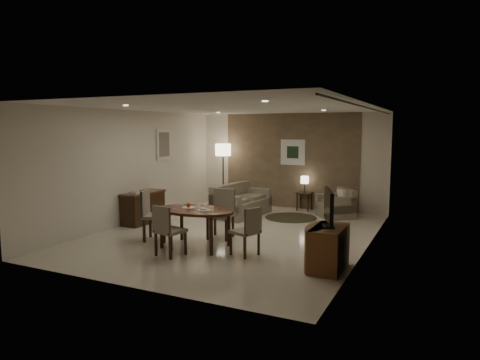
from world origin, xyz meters
The scene contains 31 objects.
room_shell centered at (0.00, 0.40, 1.35)m, with size 5.50×7.00×2.70m.
taupe_accent centered at (0.00, 3.48, 1.35)m, with size 3.96×0.03×2.70m, color #7A634C.
curtain_wall centered at (2.68, 0.00, 1.32)m, with size 0.08×6.70×2.58m, color beige, non-canonical shape.
curtain_rod centered at (2.68, 0.00, 2.64)m, with size 0.03×0.03×6.80m, color black.
art_back_frame centered at (0.10, 3.46, 1.60)m, with size 0.72×0.03×0.72m, color silver.
art_back_canvas centered at (0.10, 3.44, 1.60)m, with size 0.34×0.01×0.34m, color #1A301E.
art_left_frame centered at (-2.72, 1.20, 1.85)m, with size 0.03×0.60×0.80m, color silver.
art_left_canvas centered at (-2.71, 1.20, 1.85)m, with size 0.01×0.46×0.64m, color gray.
downlight_nl centered at (-1.40, -1.80, 2.69)m, with size 0.10×0.10×0.01m, color white.
downlight_nr centered at (1.40, -1.80, 2.69)m, with size 0.10×0.10×0.01m, color white.
downlight_fl centered at (-1.40, 1.80, 2.69)m, with size 0.10×0.10×0.01m, color white.
downlight_fr centered at (1.40, 1.80, 2.69)m, with size 0.10×0.10×0.01m, color white.
console_desk centered at (-2.49, 0.00, 0.38)m, with size 0.48×1.20×0.75m, color #4F2C19, non-canonical shape.
telephone centered at (-2.49, -0.30, 0.80)m, with size 0.20×0.14×0.09m, color white, non-canonical shape.
tv_cabinet centered at (2.40, -1.50, 0.35)m, with size 0.48×0.90×0.70m, color brown, non-canonical shape.
flat_tv centered at (2.38, -1.50, 1.02)m, with size 0.06×0.88×0.60m, color black, non-canonical shape.
dining_table centered at (-0.23, -1.29, 0.37)m, with size 1.57×0.98×0.74m, color #4F2C19, non-canonical shape.
chair_near centered at (-0.35, -1.94, 0.46)m, with size 0.45×0.45×0.92m, color gray, non-canonical shape.
chair_far centered at (-0.12, -0.49, 0.51)m, with size 0.49×0.49×1.01m, color gray, non-canonical shape.
chair_left centered at (-1.21, -1.18, 0.51)m, with size 0.49×0.49×1.02m, color gray, non-canonical shape.
chair_right centered at (0.84, -1.35, 0.44)m, with size 0.43×0.43×0.88m, color gray, non-canonical shape.
plate_a centered at (-0.41, -1.24, 0.74)m, with size 0.26×0.26×0.02m, color white.
plate_b centered at (-0.01, -1.34, 0.74)m, with size 0.26×0.26×0.02m, color white.
fruit_apple centered at (-0.41, -1.24, 0.80)m, with size 0.09×0.09×0.09m, color red.
napkin centered at (-0.01, -1.34, 0.77)m, with size 0.12×0.08×0.03m, color white.
round_rug centered at (0.53, 2.11, 0.01)m, with size 1.31×1.31×0.01m, color #38341F.
sofa centered at (-0.73, 1.82, 0.41)m, with size 0.87×1.74×0.82m, color gray, non-canonical shape.
armchair centered at (1.53, 2.66, 0.37)m, with size 0.83×0.78×0.74m, color gray, non-canonical shape.
side_table centered at (0.53, 3.25, 0.25)m, with size 0.40×0.40×0.51m, color #311D10, non-canonical shape.
table_lamp centered at (0.53, 3.25, 0.76)m, with size 0.22×0.22×0.50m, color #FFEAC1, non-canonical shape.
floor_lamp centered at (-1.93, 3.06, 0.91)m, with size 0.46×0.46×1.82m, color #FFE5B7, non-canonical shape.
Camera 1 is at (4.01, -8.13, 2.25)m, focal length 32.00 mm.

